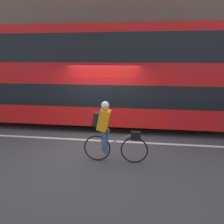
{
  "coord_description": "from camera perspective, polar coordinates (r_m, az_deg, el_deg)",
  "views": [
    {
      "loc": [
        1.32,
        -6.58,
        2.81
      ],
      "look_at": [
        0.38,
        0.33,
        1.02
      ],
      "focal_mm": 35.0,
      "sensor_mm": 36.0,
      "label": 1
    }
  ],
  "objects": [
    {
      "name": "ground_plane",
      "position": [
        7.27,
        -3.39,
        -8.35
      ],
      "size": [
        80.0,
        80.0,
        0.0
      ],
      "primitive_type": "plane",
      "color": "#424244"
    },
    {
      "name": "road_center_line",
      "position": [
        7.54,
        -2.96,
        -7.46
      ],
      "size": [
        50.0,
        0.14,
        0.01
      ],
      "primitive_type": "cube",
      "color": "silver",
      "rests_on": "ground_plane"
    },
    {
      "name": "sidewalk_curb",
      "position": [
        11.73,
        1.03,
        0.87
      ],
      "size": [
        60.0,
        1.76,
        0.13
      ],
      "color": "gray",
      "rests_on": "ground_plane"
    },
    {
      "name": "building_facade",
      "position": [
        12.43,
        1.68,
        16.4
      ],
      "size": [
        60.0,
        0.3,
        6.49
      ],
      "color": "brown",
      "rests_on": "ground_plane"
    },
    {
      "name": "bus",
      "position": [
        8.85,
        -1.98,
        10.1
      ],
      "size": [
        10.41,
        2.45,
        3.88
      ],
      "color": "black",
      "rests_on": "ground_plane"
    },
    {
      "name": "cyclist_on_bike",
      "position": [
        5.81,
        -0.82,
        -4.77
      ],
      "size": [
        1.75,
        0.32,
        1.68
      ],
      "color": "black",
      "rests_on": "ground_plane"
    },
    {
      "name": "street_sign_post",
      "position": [
        11.49,
        -2.94,
        8.34
      ],
      "size": [
        0.36,
        0.09,
        2.63
      ],
      "color": "#59595B",
      "rests_on": "sidewalk_curb"
    }
  ]
}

